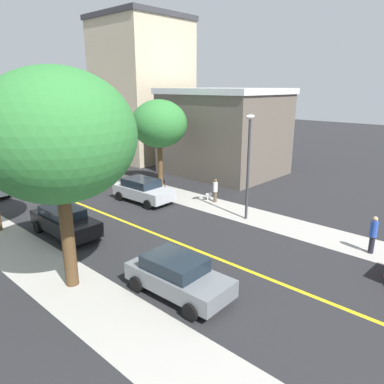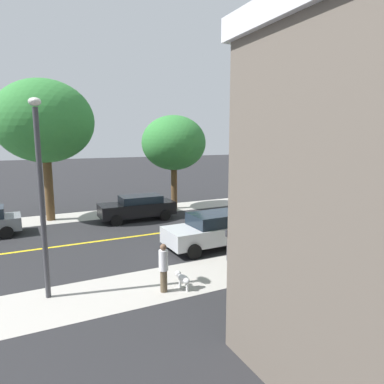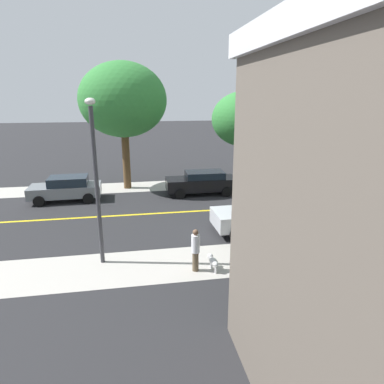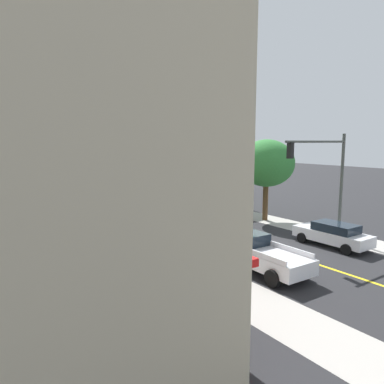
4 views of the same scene
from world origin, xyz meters
The scene contains 16 objects.
ground_plane centered at (0.00, 0.00, 0.00)m, with size 140.00×140.00×0.00m, color #262628.
sidewalk_right centered at (5.90, 0.00, 0.00)m, with size 2.75×126.00×0.01m, color #ADA8A0.
road_centerline_stripe centered at (0.00, 0.00, 0.00)m, with size 0.20×126.00×0.00m, color yellow.
street_tree_left_near centered at (-6.60, 5.80, 4.94)m, with size 4.21×4.21×6.76m.
street_tree_right_corner centered at (5.55, 5.71, 4.64)m, with size 4.47×4.47×6.57m.
street_tree_left_far centered at (5.73, 13.94, 5.95)m, with size 5.72×5.72×8.41m.
fire_hydrant centered at (-5.39, 3.92, 0.41)m, with size 0.44×0.24×0.83m.
parking_meter centered at (-5.06, 7.95, 0.85)m, with size 0.12×0.18×1.29m.
traffic_light_mast centered at (3.86, -1.05, 4.60)m, with size 5.59×0.32×6.89m.
street_lamp centered at (-5.28, 14.80, 3.84)m, with size 0.70×0.36×6.17m.
silver_sedan_left_curb centered at (-3.29, 7.62, 0.83)m, with size 2.22×4.44×1.59m.
black_sedan_right_curb centered at (3.34, 9.11, 0.80)m, with size 2.01×4.58×1.51m.
white_sedan_right_curb centered at (3.51, -1.97, 0.78)m, with size 1.99×4.67×1.48m.
grey_sedan_right_curb centered at (3.35, 17.58, 0.79)m, with size 2.17×4.25×1.51m.
pedestrian_white_shirt centered at (-6.56, 11.37, 0.87)m, with size 0.31×0.31×1.63m.
small_dog centered at (-6.64, 10.72, 0.36)m, with size 0.73×0.36×0.54m.
Camera 3 is at (-17.58, 13.42, 6.24)m, focal length 31.56 mm.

